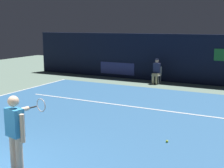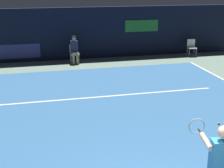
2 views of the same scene
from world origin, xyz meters
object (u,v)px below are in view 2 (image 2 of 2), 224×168
line_judge_on_chair (74,49)px  courtside_chair_near (192,47)px  tennis_ball (219,123)px  tennis_player (220,166)px

line_judge_on_chair → courtside_chair_near: bearing=1.4°
line_judge_on_chair → tennis_ball: line_judge_on_chair is taller
line_judge_on_chair → courtside_chair_near: size_ratio=1.50×
courtside_chair_near → tennis_player: bearing=-114.7°
tennis_player → tennis_ball: 3.98m
courtside_chair_near → line_judge_on_chair: bearing=-178.6°
tennis_player → tennis_ball: tennis_player is taller
line_judge_on_chair → tennis_ball: (3.11, -7.95, -0.64)m
line_judge_on_chair → tennis_ball: 8.56m
tennis_player → line_judge_on_chair: size_ratio=1.31×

